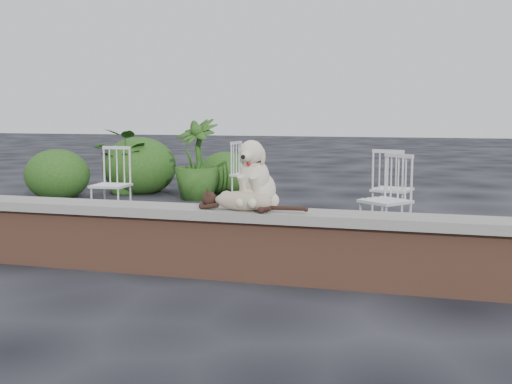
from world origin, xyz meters
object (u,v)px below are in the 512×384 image
(potted_plant_b, at_px, (197,159))
(chair_c, at_px, (392,188))
(potted_plant_a, at_px, (127,161))
(chair_d, at_px, (385,199))
(chair_a, at_px, (111,184))
(dog, at_px, (258,174))
(chair_e, at_px, (248,173))
(cat, at_px, (243,200))

(potted_plant_b, bearing_deg, chair_c, -27.07)
(potted_plant_a, distance_m, potted_plant_b, 1.41)
(chair_d, distance_m, potted_plant_a, 5.36)
(chair_a, xyz_separation_m, potted_plant_b, (0.32, 2.15, 0.16))
(dog, bearing_deg, potted_plant_a, 136.89)
(chair_e, bearing_deg, cat, -157.77)
(chair_a, distance_m, potted_plant_b, 2.18)
(chair_c, xyz_separation_m, chair_e, (-2.18, 1.25, 0.00))
(cat, xyz_separation_m, chair_d, (1.01, 1.77, -0.20))
(potted_plant_a, bearing_deg, chair_a, -66.73)
(chair_a, height_order, chair_e, same)
(chair_a, height_order, chair_d, same)
(dog, distance_m, chair_a, 3.29)
(dog, xyz_separation_m, chair_e, (-1.24, 3.89, -0.40))
(cat, bearing_deg, chair_c, 78.66)
(cat, relative_size, potted_plant_b, 0.84)
(chair_e, bearing_deg, chair_a, 150.96)
(chair_c, distance_m, potted_plant_b, 3.52)
(chair_a, height_order, potted_plant_a, potted_plant_a)
(chair_a, relative_size, potted_plant_a, 0.86)
(dog, relative_size, potted_plant_a, 0.53)
(dog, distance_m, chair_e, 4.10)
(cat, height_order, chair_e, chair_e)
(chair_e, xyz_separation_m, potted_plant_a, (-2.33, 0.64, 0.08))
(chair_c, relative_size, potted_plant_a, 0.86)
(potted_plant_a, bearing_deg, dog, -51.79)
(potted_plant_b, bearing_deg, dog, -62.63)
(chair_c, xyz_separation_m, potted_plant_b, (-3.13, 1.60, 0.16))
(dog, bearing_deg, chair_c, 79.14)
(dog, xyz_separation_m, chair_a, (-2.52, 2.09, -0.40))
(chair_a, xyz_separation_m, chair_d, (3.44, -0.46, 0.00))
(cat, xyz_separation_m, chair_c, (1.02, 2.79, -0.20))
(dog, height_order, chair_c, dog)
(chair_e, distance_m, potted_plant_b, 1.03)
(chair_d, relative_size, potted_plant_a, 0.86)
(chair_a, distance_m, chair_d, 3.48)
(chair_d, relative_size, chair_e, 1.00)
(dog, xyz_separation_m, chair_c, (0.94, 2.64, -0.40))
(chair_a, xyz_separation_m, potted_plant_a, (-1.05, 2.45, 0.08))
(chair_e, height_order, potted_plant_a, potted_plant_a)
(chair_d, height_order, potted_plant_a, potted_plant_a)
(dog, distance_m, chair_c, 2.83)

